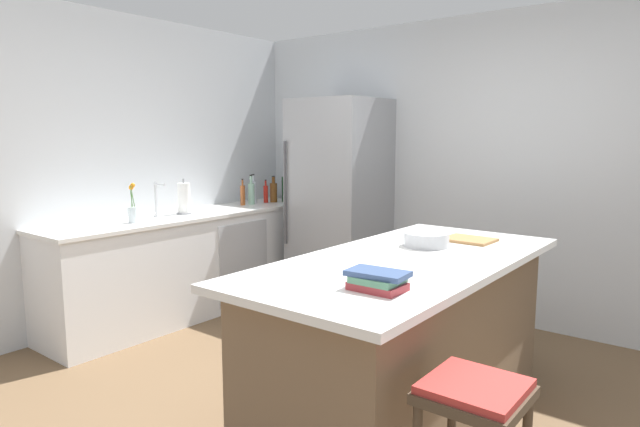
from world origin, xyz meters
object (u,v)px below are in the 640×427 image
gin_bottle (251,193)px  mixing_bowl (426,239)px  paper_towel_roll (184,199)px  cookbook_stack (378,280)px  sink_faucet (157,199)px  soda_bottle (253,191)px  hot_sauce_bottle (266,193)px  olive_oil_bottle (288,189)px  kitchen_island (405,340)px  refrigerator (339,202)px  wine_bottle (285,188)px  whiskey_bottle (274,192)px  cutting_board (469,240)px  bar_stool (474,416)px  flower_vase (133,210)px  vinegar_bottle (243,195)px

gin_bottle → mixing_bowl: (2.43, -0.96, -0.04)m
paper_towel_roll → cookbook_stack: (2.69, -1.09, -0.06)m
sink_faucet → soda_bottle: sink_faucet is taller
hot_sauce_bottle → mixing_bowl: 2.68m
olive_oil_bottle → kitchen_island: bearing=-36.1°
mixing_bowl → refrigerator: bearing=141.0°
wine_bottle → whiskey_bottle: (-0.07, -0.10, -0.03)m
gin_bottle → cutting_board: size_ratio=0.98×
paper_towel_roll → soda_bottle: paper_towel_roll is taller
hot_sauce_bottle → bar_stool: bearing=-35.0°
soda_bottle → gin_bottle: (0.05, -0.08, -0.01)m
flower_vase → olive_oil_bottle: size_ratio=1.02×
bar_stool → vinegar_bottle: (-3.21, 1.93, 0.44)m
cookbook_stack → wine_bottle: bearing=138.3°
olive_oil_bottle → mixing_bowl: bearing=-31.2°
refrigerator → cookbook_stack: size_ratio=7.11×
whiskey_bottle → mixing_bowl: 2.69m
sink_faucet → whiskey_bottle: 1.38m
kitchen_island → olive_oil_bottle: olive_oil_bottle is taller
bar_stool → gin_bottle: (-3.19, 2.03, 0.45)m
refrigerator → bar_stool: (2.32, -2.34, -0.39)m
cutting_board → whiskey_bottle: bearing=159.9°
hot_sauce_bottle → gin_bottle: gin_bottle is taller
refrigerator → mixing_bowl: refrigerator is taller
cookbook_stack → hot_sauce_bottle: bearing=141.7°
whiskey_bottle → gin_bottle: bearing=-99.1°
flower_vase → gin_bottle: flower_vase is taller
hot_sauce_bottle → gin_bottle: (-0.02, -0.19, 0.02)m
paper_towel_roll → hot_sauce_bottle: size_ratio=1.31×
refrigerator → wine_bottle: refrigerator is taller
kitchen_island → vinegar_bottle: size_ratio=8.13×
kitchen_island → vinegar_bottle: bearing=154.5°
refrigerator → whiskey_bottle: size_ratio=7.06×
mixing_bowl → bar_stool: bearing=-54.8°
kitchen_island → soda_bottle: size_ratio=7.15×
refrigerator → hot_sauce_bottle: (-0.85, -0.12, 0.04)m
wine_bottle → hot_sauce_bottle: bearing=-117.2°
mixing_bowl → vinegar_bottle: bearing=160.7°
whiskey_bottle → cutting_board: (2.52, -0.92, -0.07)m
hot_sauce_bottle → wine_bottle: bearing=62.8°
vinegar_bottle → olive_oil_bottle: bearing=80.4°
refrigerator → wine_bottle: 0.76m
refrigerator → flower_vase: bearing=-114.2°
soda_bottle → gin_bottle: size_ratio=1.00×
refrigerator → vinegar_bottle: refrigerator is taller
sink_faucet → paper_towel_roll: paper_towel_roll is taller
kitchen_island → hot_sauce_bottle: size_ratio=8.91×
refrigerator → gin_bottle: bearing=-160.5°
vinegar_bottle → cutting_board: 2.65m
whiskey_bottle → cutting_board: size_ratio=0.90×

